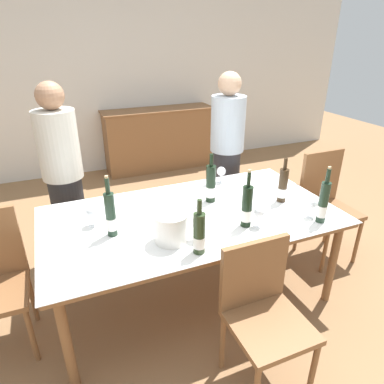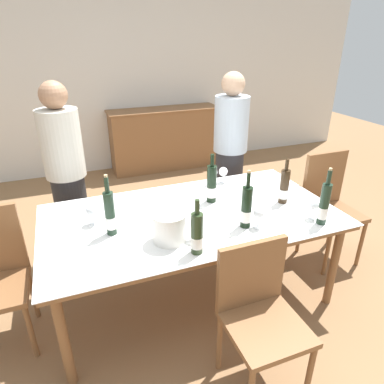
% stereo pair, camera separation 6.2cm
% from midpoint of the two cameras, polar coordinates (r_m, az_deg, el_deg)
% --- Properties ---
extents(ground_plane, '(12.00, 12.00, 0.00)m').
position_cam_midpoint_polar(ground_plane, '(2.89, -0.64, -16.51)').
color(ground_plane, olive).
extents(back_wall, '(8.00, 0.10, 2.80)m').
position_cam_midpoint_polar(back_wall, '(5.20, -14.48, 18.67)').
color(back_wall, silver).
rests_on(back_wall, ground_plane).
extents(sideboard_cabinet, '(1.64, 0.46, 0.90)m').
position_cam_midpoint_polar(sideboard_cabinet, '(5.24, -5.84, 8.77)').
color(sideboard_cabinet, brown).
rests_on(sideboard_cabinet, ground_plane).
extents(dining_table, '(2.09, 1.12, 0.73)m').
position_cam_midpoint_polar(dining_table, '(2.49, -0.72, -4.91)').
color(dining_table, brown).
rests_on(dining_table, ground_plane).
extents(ice_bucket, '(0.22, 0.22, 0.19)m').
position_cam_midpoint_polar(ice_bucket, '(2.13, -4.40, -5.78)').
color(ice_bucket, white).
rests_on(ice_bucket, dining_table).
extents(wine_bottle_0, '(0.07, 0.07, 0.35)m').
position_cam_midpoint_polar(wine_bottle_0, '(2.69, 14.24, 0.94)').
color(wine_bottle_0, '#332314').
rests_on(wine_bottle_0, dining_table).
extents(wine_bottle_1, '(0.07, 0.07, 0.35)m').
position_cam_midpoint_polar(wine_bottle_1, '(2.00, 0.32, -7.05)').
color(wine_bottle_1, '#28381E').
rests_on(wine_bottle_1, dining_table).
extents(wine_bottle_2, '(0.07, 0.07, 0.41)m').
position_cam_midpoint_polar(wine_bottle_2, '(2.47, 20.36, -1.71)').
color(wine_bottle_2, '#1E3323').
rests_on(wine_bottle_2, dining_table).
extents(wine_bottle_3, '(0.07, 0.07, 0.41)m').
position_cam_midpoint_polar(wine_bottle_3, '(2.29, 8.35, -2.57)').
color(wine_bottle_3, black).
rests_on(wine_bottle_3, dining_table).
extents(wine_bottle_4, '(0.07, 0.07, 0.41)m').
position_cam_midpoint_polar(wine_bottle_4, '(2.23, -14.18, -3.77)').
color(wine_bottle_4, '#1E3323').
rests_on(wine_bottle_4, dining_table).
extents(wine_bottle_5, '(0.08, 0.08, 0.38)m').
position_cam_midpoint_polar(wine_bottle_5, '(2.60, 2.47, 1.22)').
color(wine_bottle_5, black).
rests_on(wine_bottle_5, dining_table).
extents(wine_glass_0, '(0.07, 0.07, 0.14)m').
position_cam_midpoint_polar(wine_glass_0, '(2.53, 18.87, -1.96)').
color(wine_glass_0, white).
rests_on(wine_glass_0, dining_table).
extents(wine_glass_1, '(0.07, 0.07, 0.14)m').
position_cam_midpoint_polar(wine_glass_1, '(2.31, 10.36, -3.47)').
color(wine_glass_1, white).
rests_on(wine_glass_1, dining_table).
extents(wine_glass_2, '(0.08, 0.08, 0.16)m').
position_cam_midpoint_polar(wine_glass_2, '(2.13, 0.10, -5.33)').
color(wine_glass_2, white).
rests_on(wine_glass_2, dining_table).
extents(wine_glass_3, '(0.08, 0.08, 0.15)m').
position_cam_midpoint_polar(wine_glass_3, '(2.91, 2.53, 3.25)').
color(wine_glass_3, white).
rests_on(wine_glass_3, dining_table).
extents(wine_glass_4, '(0.08, 0.08, 0.15)m').
position_cam_midpoint_polar(wine_glass_4, '(2.39, -17.07, -3.28)').
color(wine_glass_4, white).
rests_on(wine_glass_4, dining_table).
extents(wine_glass_5, '(0.08, 0.08, 0.14)m').
position_cam_midpoint_polar(wine_glass_5, '(2.97, 4.29, 3.40)').
color(wine_glass_5, white).
rests_on(wine_glass_5, dining_table).
extents(chair_near_front, '(0.42, 0.42, 0.89)m').
position_cam_midpoint_polar(chair_near_front, '(2.06, 10.72, -18.30)').
color(chair_near_front, brown).
rests_on(chair_near_front, ground_plane).
extents(chair_right_end, '(0.42, 0.42, 0.98)m').
position_cam_midpoint_polar(chair_right_end, '(3.29, 20.85, -1.05)').
color(chair_right_end, brown).
rests_on(chair_right_end, ground_plane).
extents(person_host, '(0.33, 0.33, 1.59)m').
position_cam_midpoint_polar(person_host, '(3.09, -21.11, 2.14)').
color(person_host, '#262628').
rests_on(person_host, ground_plane).
extents(person_guest_left, '(0.33, 0.33, 1.60)m').
position_cam_midpoint_polar(person_guest_left, '(3.46, 5.26, 6.21)').
color(person_guest_left, '#2D2D33').
rests_on(person_guest_left, ground_plane).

